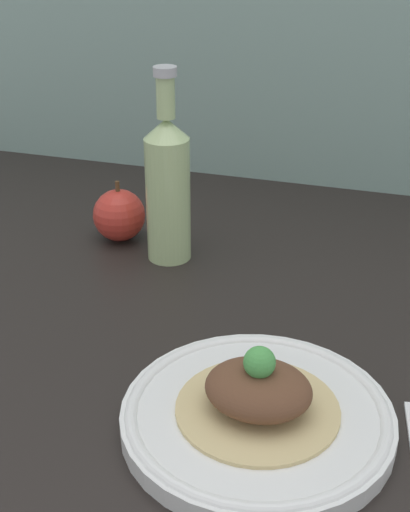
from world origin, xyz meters
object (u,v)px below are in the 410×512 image
Objects in this scene: cider_bottle at (168,185)px; apple at (119,215)px; plated_food at (258,391)px; plate at (257,416)px.

cider_bottle is 2.92× the size of apple.
apple is at bearing 130.19° from plated_food.
plate is 38.32cm from cider_bottle.
cider_bottle is (-20.17, 31.17, 6.50)cm from plated_food.
cider_bottle reaches higher than plate.
plate is at bearing -49.81° from apple.
apple reaches higher than plate.
plated_food is at bearing 90.00° from plate.
apple is at bearing 160.04° from cider_bottle.
plated_food is (0.00, 0.00, 2.96)cm from plate.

